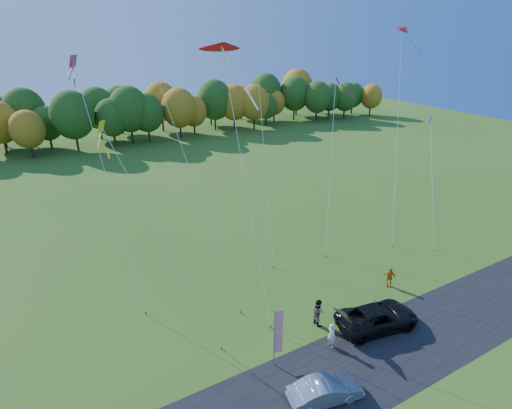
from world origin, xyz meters
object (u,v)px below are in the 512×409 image
person_east (389,277)px  feather_flag (278,331)px  black_suv (377,317)px  silver_sedan (326,390)px

person_east → feather_flag: feather_flag is taller
black_suv → feather_flag: 7.78m
black_suv → silver_sedan: (-6.66, -2.94, -0.11)m
black_suv → feather_flag: feather_flag is taller
silver_sedan → person_east: 12.38m
silver_sedan → person_east: bearing=-50.6°
person_east → silver_sedan: bearing=-102.3°
feather_flag → silver_sedan: bearing=-74.9°
black_suv → silver_sedan: bearing=123.8°
black_suv → silver_sedan: size_ratio=1.38×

